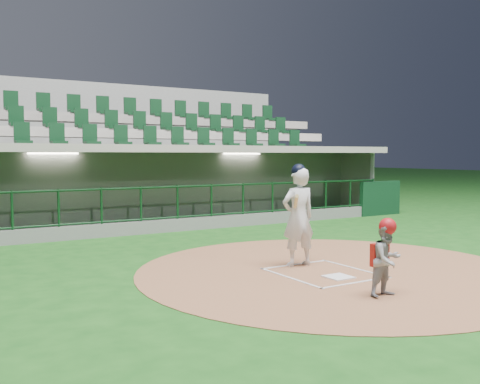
{
  "coord_description": "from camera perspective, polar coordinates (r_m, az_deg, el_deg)",
  "views": [
    {
      "loc": [
        -6.19,
        -7.62,
        2.14
      ],
      "look_at": [
        0.0,
        2.6,
        1.3
      ],
      "focal_mm": 40.0,
      "sensor_mm": 36.0,
      "label": 1
    }
  ],
  "objects": [
    {
      "name": "dirt_circle",
      "position": [
        10.08,
        9.84,
        -8.25
      ],
      "size": [
        7.2,
        7.2,
        0.01
      ],
      "primitive_type": "cylinder",
      "color": "brown",
      "rests_on": "ground"
    },
    {
      "name": "batter_box_chalk",
      "position": [
        9.82,
        8.89,
        -8.51
      ],
      "size": [
        1.55,
        1.8,
        0.01
      ],
      "color": "silver",
      "rests_on": "ground"
    },
    {
      "name": "home_plate",
      "position": [
        9.52,
        10.46,
        -8.89
      ],
      "size": [
        0.43,
        0.43,
        0.02
      ],
      "primitive_type": "cube",
      "color": "white",
      "rests_on": "dirt_circle"
    },
    {
      "name": "batter",
      "position": [
        10.25,
        6.24,
        -2.48
      ],
      "size": [
        0.9,
        0.9,
        1.95
      ],
      "color": "silver",
      "rests_on": "dirt_circle"
    },
    {
      "name": "ground",
      "position": [
        10.05,
        7.77,
        -8.31
      ],
      "size": [
        120.0,
        120.0,
        0.0
      ],
      "primitive_type": "plane",
      "color": "#154714",
      "rests_on": "ground"
    },
    {
      "name": "dugout_structure",
      "position": [
        16.73,
        -8.96,
        -0.08
      ],
      "size": [
        16.4,
        3.7,
        3.0
      ],
      "color": "gray",
      "rests_on": "ground"
    },
    {
      "name": "catcher",
      "position": [
        8.35,
        15.38,
        -6.75
      ],
      "size": [
        0.56,
        0.44,
        1.18
      ],
      "color": "#95959A",
      "rests_on": "dirt_circle"
    },
    {
      "name": "seating_deck",
      "position": [
        19.54,
        -12.75,
        1.82
      ],
      "size": [
        17.0,
        6.72,
        5.15
      ],
      "color": "slate",
      "rests_on": "ground"
    }
  ]
}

